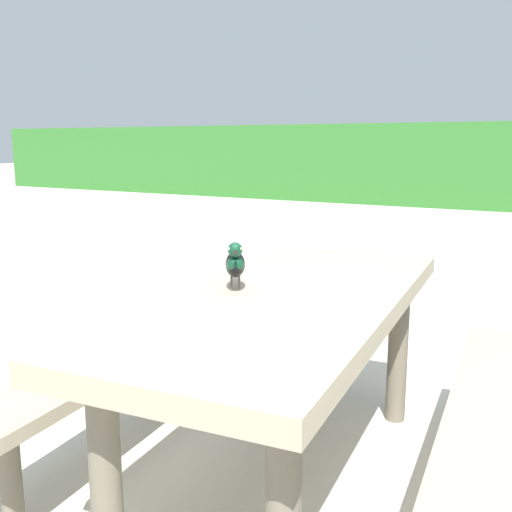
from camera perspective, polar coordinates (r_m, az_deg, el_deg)
The scene contains 2 objects.
picnic_table_foreground at distance 2.16m, azimuth 3.01°, elevation -8.29°, with size 1.83×1.86×0.74m.
bird_grackle at distance 2.11m, azimuth -2.01°, elevation -0.65°, with size 0.17×0.26×0.18m.
Camera 1 is at (0.71, -1.59, 1.26)m, focal length 41.67 mm.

